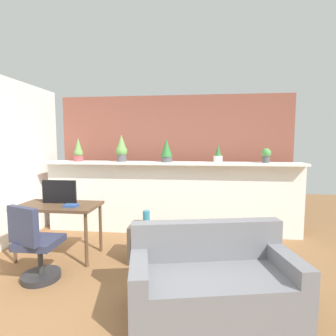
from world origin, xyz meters
The scene contains 16 objects.
ground_plane centered at (0.00, 0.00, 0.00)m, with size 12.00×12.00×0.00m, color brown.
divider_wall centered at (0.00, 2.00, 0.62)m, with size 4.45×0.16×1.23m, color white.
plant_shelf centered at (0.00, 1.96, 1.25)m, with size 4.45×0.39×0.04m, color white.
brick_wall_behind centered at (0.00, 2.60, 1.25)m, with size 4.45×0.10×2.50m, color brown.
potted_plant_0 centered at (-1.64, 1.95, 1.46)m, with size 0.16×0.16×0.42m.
potted_plant_1 centered at (-0.85, 1.97, 1.50)m, with size 0.20×0.20×0.47m.
potted_plant_2 centered at (-0.06, 1.94, 1.47)m, with size 0.20×0.20×0.39m.
potted_plant_3 centered at (0.81, 1.97, 1.40)m, with size 0.15×0.15×0.30m.
potted_plant_4 centered at (1.59, 1.96, 1.40)m, with size 0.15×0.15×0.24m.
desk centered at (-1.44, 0.87, 0.67)m, with size 1.10×0.60×0.75m.
tv_monitor centered at (-1.47, 0.95, 0.91)m, with size 0.49×0.04×0.33m, color black.
office_chair centered at (-1.37, 0.20, 0.39)m, with size 0.51×0.51×0.91m.
side_cube_shelf centered at (-0.23, 0.89, 0.25)m, with size 0.40×0.41×0.50m.
vase_on_shelf centered at (-0.21, 0.92, 0.59)m, with size 0.09×0.09×0.18m, color teal.
book_on_desk centered at (-1.20, 0.75, 0.77)m, with size 0.17×0.13×0.04m, color #2D4C8C.
couch centered at (0.63, -0.09, 0.28)m, with size 1.68×1.07×0.80m.
Camera 1 is at (0.48, -2.52, 1.61)m, focal length 28.14 mm.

